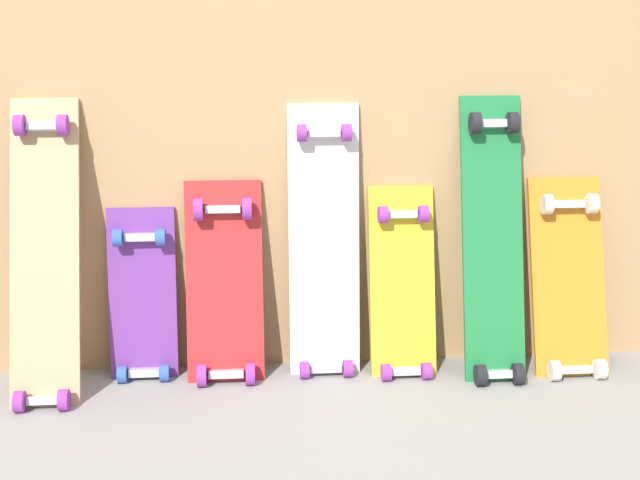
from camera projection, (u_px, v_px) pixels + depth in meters
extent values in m
plane|color=gray|center=(318.00, 367.00, 2.75)|extent=(12.00, 12.00, 0.00)
cube|color=tan|center=(316.00, 101.00, 2.63)|extent=(2.71, 0.04, 1.69)
cube|color=tan|center=(45.00, 262.00, 2.49)|extent=(0.20, 0.31, 0.93)
cube|color=#B7B7BF|center=(43.00, 400.00, 2.43)|extent=(0.09, 0.04, 0.03)
cube|color=#B7B7BF|center=(43.00, 127.00, 2.49)|extent=(0.09, 0.04, 0.03)
cylinder|color=purple|center=(20.00, 402.00, 2.41)|extent=(0.03, 0.06, 0.06)
cylinder|color=purple|center=(64.00, 400.00, 2.42)|extent=(0.03, 0.06, 0.06)
cylinder|color=purple|center=(20.00, 125.00, 2.47)|extent=(0.03, 0.06, 0.06)
cylinder|color=purple|center=(63.00, 125.00, 2.48)|extent=(0.03, 0.06, 0.06)
cube|color=#6B338C|center=(143.00, 304.00, 2.65)|extent=(0.21, 0.10, 0.60)
cube|color=#B7B7BF|center=(144.00, 372.00, 2.64)|extent=(0.09, 0.04, 0.03)
cube|color=#B7B7BF|center=(140.00, 237.00, 2.61)|extent=(0.09, 0.04, 0.03)
cylinder|color=#3359B2|center=(122.00, 375.00, 2.62)|extent=(0.03, 0.05, 0.05)
cylinder|color=#3359B2|center=(165.00, 373.00, 2.63)|extent=(0.03, 0.05, 0.05)
cylinder|color=#3359B2|center=(118.00, 238.00, 2.58)|extent=(0.03, 0.05, 0.05)
cylinder|color=#3359B2|center=(161.00, 237.00, 2.59)|extent=(0.03, 0.05, 0.05)
cube|color=#B22626|center=(225.00, 291.00, 2.63)|extent=(0.24, 0.16, 0.67)
cube|color=#B7B7BF|center=(226.00, 374.00, 2.61)|extent=(0.11, 0.04, 0.03)
cube|color=#B7B7BF|center=(223.00, 209.00, 2.60)|extent=(0.11, 0.04, 0.03)
cylinder|color=purple|center=(202.00, 376.00, 2.59)|extent=(0.03, 0.07, 0.07)
cylinder|color=purple|center=(250.00, 374.00, 2.60)|extent=(0.03, 0.07, 0.07)
cylinder|color=purple|center=(198.00, 210.00, 2.58)|extent=(0.03, 0.07, 0.07)
cylinder|color=purple|center=(247.00, 209.00, 2.59)|extent=(0.03, 0.07, 0.07)
cube|color=silver|center=(324.00, 251.00, 2.66)|extent=(0.22, 0.11, 0.91)
cube|color=#B7B7BF|center=(326.00, 368.00, 2.68)|extent=(0.10, 0.04, 0.03)
cube|color=#B7B7BF|center=(324.00, 133.00, 2.59)|extent=(0.10, 0.04, 0.03)
cylinder|color=purple|center=(305.00, 370.00, 2.65)|extent=(0.03, 0.05, 0.05)
cylinder|color=purple|center=(348.00, 369.00, 2.66)|extent=(0.03, 0.05, 0.05)
cylinder|color=purple|center=(302.00, 133.00, 2.56)|extent=(0.03, 0.05, 0.05)
cylinder|color=purple|center=(347.00, 133.00, 2.58)|extent=(0.03, 0.05, 0.05)
cube|color=gold|center=(402.00, 292.00, 2.68)|extent=(0.21, 0.16, 0.65)
cube|color=#B7B7BF|center=(405.00, 371.00, 2.66)|extent=(0.09, 0.04, 0.03)
cube|color=#B7B7BF|center=(402.00, 214.00, 2.66)|extent=(0.09, 0.04, 0.03)
cylinder|color=purple|center=(386.00, 373.00, 2.63)|extent=(0.03, 0.05, 0.05)
cylinder|color=purple|center=(427.00, 371.00, 2.65)|extent=(0.03, 0.05, 0.05)
cylinder|color=purple|center=(383.00, 215.00, 2.63)|extent=(0.03, 0.05, 0.05)
cylinder|color=purple|center=(423.00, 214.00, 2.65)|extent=(0.03, 0.05, 0.05)
cube|color=#1E7238|center=(493.00, 249.00, 2.64)|extent=(0.19, 0.23, 0.93)
cube|color=#B7B7BF|center=(498.00, 374.00, 2.62)|extent=(0.08, 0.04, 0.03)
cube|color=#B7B7BF|center=(492.00, 124.00, 2.62)|extent=(0.08, 0.04, 0.03)
cylinder|color=black|center=(480.00, 375.00, 2.59)|extent=(0.03, 0.07, 0.07)
cylinder|color=black|center=(518.00, 374.00, 2.60)|extent=(0.03, 0.07, 0.07)
cylinder|color=black|center=(475.00, 123.00, 2.60)|extent=(0.03, 0.07, 0.07)
cylinder|color=black|center=(513.00, 123.00, 2.61)|extent=(0.03, 0.07, 0.07)
cube|color=orange|center=(568.00, 287.00, 2.70)|extent=(0.23, 0.22, 0.67)
cube|color=#B7B7BF|center=(575.00, 369.00, 2.66)|extent=(0.11, 0.04, 0.03)
cube|color=#B7B7BF|center=(567.00, 204.00, 2.69)|extent=(0.11, 0.04, 0.03)
cylinder|color=beige|center=(554.00, 371.00, 2.63)|extent=(0.03, 0.06, 0.06)
cylinder|color=beige|center=(600.00, 369.00, 2.65)|extent=(0.03, 0.06, 0.06)
cylinder|color=beige|center=(547.00, 204.00, 2.67)|extent=(0.03, 0.06, 0.06)
cylinder|color=beige|center=(592.00, 203.00, 2.68)|extent=(0.03, 0.06, 0.06)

